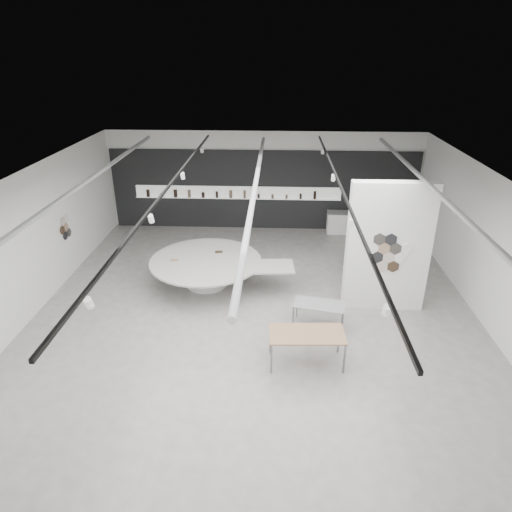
{
  "coord_description": "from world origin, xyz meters",
  "views": [
    {
      "loc": [
        0.52,
        -10.22,
        6.69
      ],
      "look_at": [
        -0.02,
        1.2,
        1.39
      ],
      "focal_mm": 32.0,
      "sensor_mm": 36.0,
      "label": 1
    }
  ],
  "objects_px": {
    "display_island": "(208,269)",
    "sample_table_wood": "(307,335)",
    "partition_column": "(388,248)",
    "sample_table_stone": "(319,306)",
    "kitchen_counter": "(346,222)"
  },
  "relations": [
    {
      "from": "sample_table_stone",
      "to": "partition_column",
      "type": "bearing_deg",
      "value": 30.61
    },
    {
      "from": "display_island",
      "to": "sample_table_wood",
      "type": "distance_m",
      "value": 4.56
    },
    {
      "from": "partition_column",
      "to": "sample_table_wood",
      "type": "distance_m",
      "value": 3.59
    },
    {
      "from": "partition_column",
      "to": "sample_table_wood",
      "type": "height_order",
      "value": "partition_column"
    },
    {
      "from": "display_island",
      "to": "sample_table_stone",
      "type": "height_order",
      "value": "display_island"
    },
    {
      "from": "partition_column",
      "to": "sample_table_stone",
      "type": "relative_size",
      "value": 2.56
    },
    {
      "from": "sample_table_wood",
      "to": "kitchen_counter",
      "type": "height_order",
      "value": "kitchen_counter"
    },
    {
      "from": "sample_table_stone",
      "to": "display_island",
      "type": "bearing_deg",
      "value": 146.38
    },
    {
      "from": "display_island",
      "to": "sample_table_stone",
      "type": "relative_size",
      "value": 3.17
    },
    {
      "from": "partition_column",
      "to": "sample_table_stone",
      "type": "height_order",
      "value": "partition_column"
    },
    {
      "from": "sample_table_stone",
      "to": "kitchen_counter",
      "type": "relative_size",
      "value": 0.95
    },
    {
      "from": "kitchen_counter",
      "to": "sample_table_wood",
      "type": "bearing_deg",
      "value": -102.54
    },
    {
      "from": "sample_table_wood",
      "to": "sample_table_stone",
      "type": "relative_size",
      "value": 1.24
    },
    {
      "from": "partition_column",
      "to": "kitchen_counter",
      "type": "relative_size",
      "value": 2.42
    },
    {
      "from": "kitchen_counter",
      "to": "sample_table_stone",
      "type": "bearing_deg",
      "value": -102.25
    }
  ]
}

